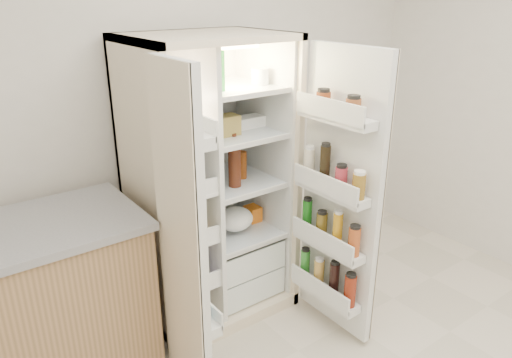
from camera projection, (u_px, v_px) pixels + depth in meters
wall_back at (195, 98)px, 3.25m from camera, size 4.00×0.02×2.70m
refrigerator at (209, 201)px, 3.14m from camera, size 0.92×0.70×1.80m
freezer_door at (183, 240)px, 2.35m from camera, size 0.15×0.40×1.72m
fridge_door at (339, 200)px, 2.83m from camera, size 0.17×0.58×1.72m
kitchen_counter at (21, 313)px, 2.49m from camera, size 1.29×0.69×0.94m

